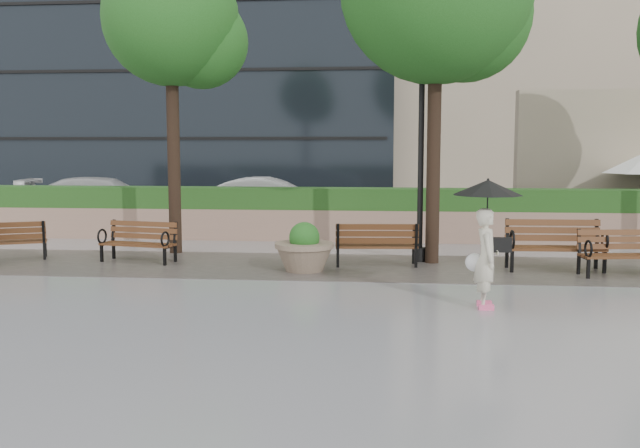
# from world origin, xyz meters

# --- Properties ---
(ground) EXTENTS (100.00, 100.00, 0.00)m
(ground) POSITION_xyz_m (0.00, 0.00, 0.00)
(ground) COLOR gray
(ground) RESTS_ON ground
(cobble_strip) EXTENTS (28.00, 3.20, 0.01)m
(cobble_strip) POSITION_xyz_m (0.00, 3.00, 0.01)
(cobble_strip) COLOR #383330
(cobble_strip) RESTS_ON ground
(hedge_wall) EXTENTS (24.00, 0.80, 1.35)m
(hedge_wall) POSITION_xyz_m (0.00, 7.00, 0.66)
(hedge_wall) COLOR #93715F
(hedge_wall) RESTS_ON ground
(asphalt_street) EXTENTS (40.00, 7.00, 0.00)m
(asphalt_street) POSITION_xyz_m (0.00, 11.00, 0.00)
(asphalt_street) COLOR black
(asphalt_street) RESTS_ON ground
(bench_0) EXTENTS (1.66, 1.19, 0.83)m
(bench_0) POSITION_xyz_m (-7.20, 3.11, 0.25)
(bench_0) COLOR #552D18
(bench_0) RESTS_ON ground
(bench_1) EXTENTS (1.66, 0.93, 0.84)m
(bench_1) POSITION_xyz_m (-4.33, 3.13, 0.25)
(bench_1) COLOR #552D18
(bench_1) RESTS_ON ground
(bench_2) EXTENTS (1.69, 0.79, 0.88)m
(bench_2) POSITION_xyz_m (0.63, 3.16, 0.26)
(bench_2) COLOR #552D18
(bench_2) RESTS_ON ground
(bench_3) EXTENTS (1.86, 0.79, 0.98)m
(bench_3) POSITION_xyz_m (4.11, 2.95, 0.29)
(bench_3) COLOR #552D18
(bench_3) RESTS_ON ground
(bench_4) EXTENTS (1.67, 0.85, 0.86)m
(bench_4) POSITION_xyz_m (5.26, 2.46, 0.26)
(bench_4) COLOR #552D18
(bench_4) RESTS_ON ground
(planter_left) EXTENTS (1.15, 1.15, 0.96)m
(planter_left) POSITION_xyz_m (-0.74, 2.42, 0.38)
(planter_left) COLOR #7F6B56
(planter_left) RESTS_ON ground
(lamppost) EXTENTS (0.28, 0.28, 4.06)m
(lamppost) POSITION_xyz_m (1.53, 3.79, 1.79)
(lamppost) COLOR black
(lamppost) RESTS_ON ground
(tree_0) EXTENTS (3.15, 3.00, 6.73)m
(tree_0) POSITION_xyz_m (-3.80, 4.56, 5.08)
(tree_0) COLOR black
(tree_0) RESTS_ON ground
(car_left) EXTENTS (5.25, 2.83, 1.45)m
(car_left) POSITION_xyz_m (-7.93, 10.16, 0.72)
(car_left) COLOR silver
(car_left) RESTS_ON ground
(car_right) EXTENTS (4.44, 1.69, 1.44)m
(car_right) POSITION_xyz_m (-2.78, 10.49, 0.72)
(car_right) COLOR silver
(car_right) RESTS_ON ground
(pedestrian) EXTENTS (1.05, 1.05, 1.93)m
(pedestrian) POSITION_xyz_m (2.35, -0.38, 1.17)
(pedestrian) COLOR beige
(pedestrian) RESTS_ON ground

